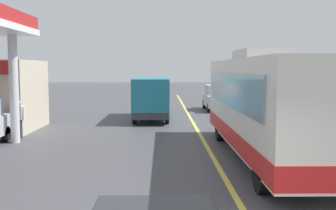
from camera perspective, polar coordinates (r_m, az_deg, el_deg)
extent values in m
plane|color=#424247|center=(25.95, 2.98, -1.51)|extent=(120.00, 120.00, 0.00)
cube|color=#D8CC4C|center=(21.00, 3.90, -3.09)|extent=(0.16, 50.00, 0.01)
cube|color=silver|center=(14.03, 13.73, 0.33)|extent=(2.50, 11.00, 2.90)
cube|color=red|center=(14.17, 13.64, -4.11)|extent=(2.54, 11.04, 0.56)
cube|color=#8C9EAD|center=(13.74, 8.64, 2.20)|extent=(0.06, 9.35, 1.10)
cube|color=#8C9EAD|center=(14.38, 18.68, 2.11)|extent=(0.06, 9.35, 1.10)
cube|color=#B2B2B7|center=(14.96, 12.90, 6.89)|extent=(1.60, 2.80, 0.36)
cylinder|color=black|center=(10.25, 13.08, -9.23)|extent=(0.30, 1.00, 1.00)
cylinder|color=black|center=(17.20, 7.30, -3.30)|extent=(0.30, 1.00, 1.00)
cylinder|color=black|center=(17.64, 14.41, -3.21)|extent=(0.30, 1.00, 1.00)
cylinder|color=silver|center=(17.49, -20.79, 2.47)|extent=(0.36, 0.36, 4.60)
cylinder|color=black|center=(18.08, -21.77, -3.79)|extent=(0.20, 0.64, 0.64)
cube|color=teal|center=(24.03, -2.31, 1.29)|extent=(2.00, 6.00, 2.10)
cube|color=#8C9EAD|center=(24.01, -2.31, 2.25)|extent=(2.04, 5.10, 0.80)
cube|color=#2D2D33|center=(21.07, -2.51, -1.58)|extent=(1.90, 0.16, 0.36)
cylinder|color=black|center=(22.18, -4.70, -1.67)|extent=(0.22, 0.76, 0.76)
cylinder|color=black|center=(22.13, -0.15, -1.67)|extent=(0.22, 0.76, 0.76)
cylinder|color=black|center=(26.14, -4.12, -0.62)|extent=(0.22, 0.76, 0.76)
cylinder|color=black|center=(26.10, -0.26, -0.62)|extent=(0.22, 0.76, 0.76)
cylinder|color=#33333F|center=(18.76, -20.43, -3.16)|extent=(0.14, 0.14, 0.82)
cylinder|color=#33333F|center=(18.70, -19.91, -3.17)|extent=(0.14, 0.14, 0.82)
cube|color=silver|center=(18.64, -20.24, -1.00)|extent=(0.36, 0.22, 0.60)
sphere|color=tan|center=(18.60, -20.28, 0.32)|extent=(0.22, 0.22, 0.22)
cylinder|color=silver|center=(18.72, -20.90, -1.15)|extent=(0.09, 0.09, 0.58)
cylinder|color=silver|center=(18.57, -19.57, -1.16)|extent=(0.09, 0.09, 0.58)
cube|color=#B2B2B7|center=(29.36, 6.87, 0.66)|extent=(1.70, 4.20, 0.80)
cube|color=#B2B2B7|center=(29.50, 6.83, 2.14)|extent=(1.50, 2.31, 0.70)
cube|color=#8C9EAD|center=(29.50, 6.83, 2.14)|extent=(1.53, 2.35, 0.49)
cylinder|color=black|center=(27.81, 5.74, -0.41)|extent=(0.20, 0.64, 0.64)
cylinder|color=black|center=(28.03, 8.79, -0.40)|extent=(0.20, 0.64, 0.64)
cylinder|color=black|center=(30.78, 5.10, 0.14)|extent=(0.20, 0.64, 0.64)
cylinder|color=black|center=(30.98, 7.86, 0.14)|extent=(0.20, 0.64, 0.64)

